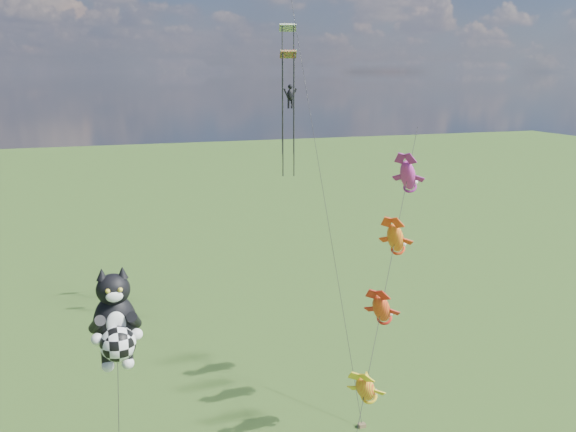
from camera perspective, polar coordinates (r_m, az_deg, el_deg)
name	(u,v)px	position (r m, az deg, el deg)	size (l,w,h in m)	color
cat_kite_rig	(116,323)	(29.63, -15.08, -9.16)	(2.19, 4.04, 10.88)	brown
fish_windsock_rig	(389,273)	(33.89, 8.93, -5.02)	(10.32, 12.33, 16.00)	brown
parafoil_rig	(291,93)	(46.33, 0.28, 10.90)	(2.30, 17.53, 25.79)	brown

